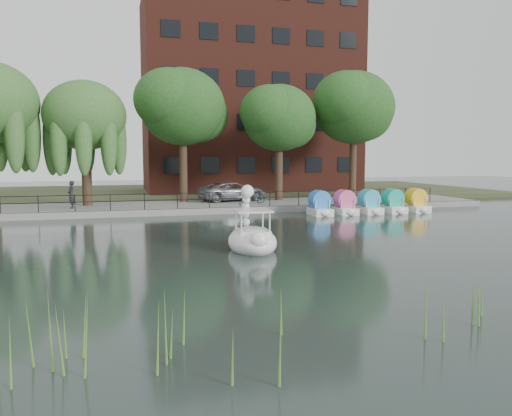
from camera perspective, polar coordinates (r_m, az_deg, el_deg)
name	(u,v)px	position (r m, az deg, el deg)	size (l,w,h in m)	color
ground_plane	(271,253)	(18.90, 1.78, -5.18)	(120.00, 120.00, 0.00)	#303F3D
promenade	(202,207)	(34.33, -6.16, 0.16)	(40.00, 6.00, 0.40)	gray
kerb	(210,211)	(31.44, -5.29, -0.37)	(40.00, 0.25, 0.40)	gray
land_strip	(178,193)	(48.15, -8.87, 1.76)	(60.00, 22.00, 0.36)	#47512D
railing	(209,196)	(31.55, -5.37, 1.38)	(32.00, 0.05, 1.00)	black
apartment_building	(249,97)	(49.62, -0.79, 12.57)	(20.00, 10.07, 18.00)	#4C1E16
willow_mid	(85,116)	(34.86, -19.00, 9.91)	(5.32, 5.32, 8.15)	#473323
broadleaf_center	(182,107)	(36.15, -8.40, 11.31)	(6.00, 6.00, 9.25)	#473323
broadleaf_right	(279,119)	(37.14, 2.66, 10.18)	(5.40, 5.40, 8.32)	#473323
broadleaf_far	(354,108)	(40.61, 11.14, 11.14)	(6.30, 6.30, 9.71)	#473323
minivan	(233,190)	(36.34, -2.70, 2.08)	(5.72, 2.63, 1.59)	gray
bicycle	(253,196)	(34.25, -0.35, 1.35)	(1.72, 0.60, 1.00)	gray
pedestrian	(71,193)	(33.08, -20.36, 1.67)	(0.71, 0.48, 1.98)	black
swan_boat	(252,236)	(19.49, -0.48, -3.21)	(2.04, 3.10, 2.50)	white
pedal_boat_row	(369,204)	(32.57, 12.81, 0.45)	(7.95, 1.70, 1.40)	white
reed_bank	(503,306)	(11.54, 26.38, -10.02)	(24.00, 2.40, 1.20)	#669938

